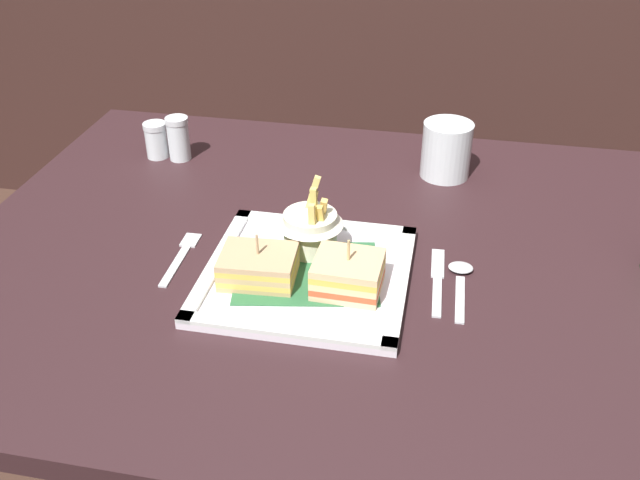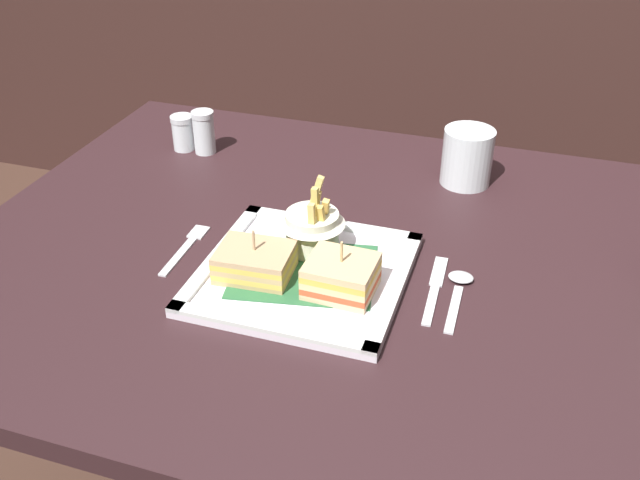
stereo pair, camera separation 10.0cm
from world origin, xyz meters
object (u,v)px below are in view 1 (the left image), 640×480
at_px(spoon, 461,276).
at_px(pepper_shaker, 179,141).
at_px(salt_shaker, 157,142).
at_px(dining_table, 331,331).
at_px(sandwich_half_left, 258,266).
at_px(water_glass, 446,154).
at_px(sandwich_half_right, 348,275).
at_px(fork, 182,255).
at_px(knife, 437,278).
at_px(fries_cup, 310,225).
at_px(square_plate, 307,275).

height_order(spoon, pepper_shaker, pepper_shaker).
height_order(salt_shaker, pepper_shaker, pepper_shaker).
height_order(dining_table, sandwich_half_left, sandwich_half_left).
bearing_deg(water_glass, sandwich_half_right, -106.08).
distance_m(sandwich_half_right, salt_shaker, 0.54).
distance_m(water_glass, salt_shaker, 0.52).
bearing_deg(dining_table, sandwich_half_right, -69.18).
bearing_deg(sandwich_half_left, water_glass, 58.57).
relative_size(sandwich_half_left, fork, 0.76).
distance_m(spoon, pepper_shaker, 0.59).
height_order(knife, pepper_shaker, pepper_shaker).
distance_m(knife, salt_shaker, 0.61).
relative_size(fork, knife, 0.87).
xyz_separation_m(sandwich_half_left, pepper_shaker, (-0.25, 0.35, 0.01)).
xyz_separation_m(knife, spoon, (0.03, 0.01, 0.00)).
distance_m(knife, pepper_shaker, 0.57).
height_order(sandwich_half_right, knife, sandwich_half_right).
bearing_deg(fries_cup, sandwich_half_left, -122.19).
height_order(sandwich_half_left, knife, sandwich_half_left).
bearing_deg(sandwich_half_right, fries_cup, 128.67).
relative_size(sandwich_half_left, fries_cup, 0.95).
bearing_deg(sandwich_half_right, fork, 169.74).
distance_m(dining_table, water_glass, 0.37).
distance_m(sandwich_half_right, water_glass, 0.40).
bearing_deg(fork, dining_table, 15.93).
xyz_separation_m(sandwich_half_left, spoon, (0.27, 0.07, -0.03)).
relative_size(square_plate, sandwich_half_right, 3.06).
xyz_separation_m(sandwich_half_right, pepper_shaker, (-0.37, 0.35, 0.00)).
xyz_separation_m(fries_cup, spoon, (0.22, -0.02, -0.05)).
distance_m(dining_table, sandwich_half_left, 0.23).
relative_size(square_plate, knife, 1.75).
height_order(square_plate, knife, square_plate).
distance_m(fries_cup, fork, 0.20).
xyz_separation_m(sandwich_half_left, fries_cup, (0.05, 0.09, 0.02)).
distance_m(square_plate, knife, 0.18).
relative_size(spoon, pepper_shaker, 1.66).
xyz_separation_m(fries_cup, fork, (-0.18, -0.04, -0.05)).
xyz_separation_m(square_plate, water_glass, (0.17, 0.35, 0.04)).
relative_size(square_plate, fork, 2.02).
bearing_deg(fork, fries_cup, 12.30).
height_order(square_plate, fork, square_plate).
relative_size(sandwich_half_right, knife, 0.57).
distance_m(square_plate, spoon, 0.21).
relative_size(dining_table, water_glass, 11.53).
distance_m(fries_cup, pepper_shaker, 0.40).
bearing_deg(fork, salt_shaker, 117.66).
bearing_deg(square_plate, pepper_shaker, 133.45).
bearing_deg(dining_table, sandwich_half_left, -127.75).
bearing_deg(spoon, knife, -167.46).
bearing_deg(spoon, water_glass, 96.99).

